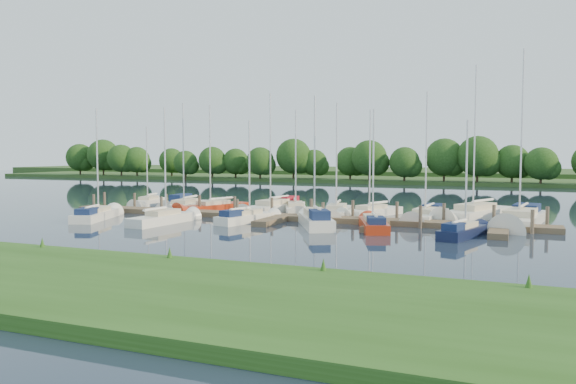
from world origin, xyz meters
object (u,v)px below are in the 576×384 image
at_px(motorboat, 180,204).
at_px(sailboat_n_5, 296,210).
at_px(sailboat_n_0, 149,203).
at_px(sailboat_s_2, 246,218).
at_px(dock, 282,218).

height_order(motorboat, sailboat_n_5, sailboat_n_5).
distance_m(sailboat_n_0, motorboat, 3.70).
distance_m(sailboat_n_5, sailboat_s_2, 7.71).
xyz_separation_m(dock, sailboat_n_5, (-0.95, 5.36, 0.07)).
bearing_deg(dock, sailboat_s_2, -130.66).
xyz_separation_m(motorboat, sailboat_s_2, (11.56, -8.63, -0.01)).
xyz_separation_m(sailboat_n_5, sailboat_s_2, (-1.01, -7.64, 0.05)).
height_order(dock, motorboat, motorboat).
distance_m(dock, sailboat_s_2, 3.00).
xyz_separation_m(sailboat_n_0, motorboat, (3.70, -0.06, 0.06)).
relative_size(dock, motorboat, 7.48).
xyz_separation_m(sailboat_n_0, sailboat_s_2, (15.26, -8.69, 0.05)).
bearing_deg(dock, sailboat_n_5, 99.99).
bearing_deg(sailboat_n_5, sailboat_s_2, 57.95).
xyz_separation_m(dock, sailboat_s_2, (-1.96, -2.28, 0.12)).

